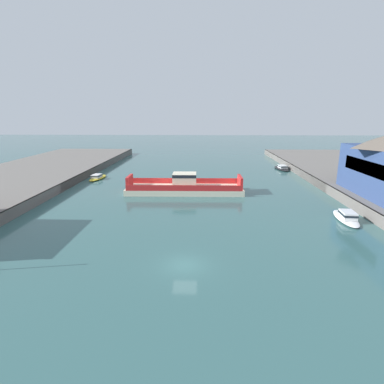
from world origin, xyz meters
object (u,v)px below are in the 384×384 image
(moored_boat_near_right, at_px, (97,177))
(moored_boat_mid_left, at_px, (347,217))
(chain_ferry, at_px, (185,187))
(moored_boat_near_left, at_px, (282,168))

(moored_boat_near_right, relative_size, moored_boat_mid_left, 0.97)
(chain_ferry, height_order, moored_boat_near_right, chain_ferry)
(moored_boat_near_left, relative_size, moored_boat_near_right, 1.04)
(chain_ferry, xyz_separation_m, moored_boat_near_left, (25.47, 26.10, -0.66))
(chain_ferry, distance_m, moored_boat_near_right, 24.65)
(moored_boat_near_left, bearing_deg, moored_boat_near_right, -163.41)
(chain_ferry, relative_size, moored_boat_near_right, 2.88)
(moored_boat_near_left, distance_m, moored_boat_mid_left, 41.53)
(moored_boat_near_right, height_order, moored_boat_mid_left, moored_boat_mid_left)
(moored_boat_near_left, height_order, moored_boat_near_right, moored_boat_near_left)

